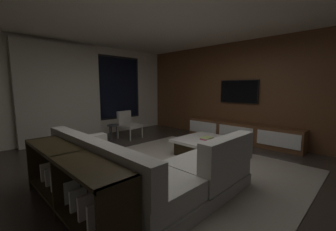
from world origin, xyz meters
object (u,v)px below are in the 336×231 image
object	(u,v)px
book_stack_on_coffee_table	(207,138)
coffee_table	(207,147)
sectional_couch	(141,172)
console_table_behind_couch	(70,180)
mounted_tv	(239,92)
accent_chair_near_window	(128,123)
media_console	(241,133)
side_stool	(113,128)

from	to	relation	value
book_stack_on_coffee_table	coffee_table	bearing A→B (deg)	58.23
sectional_couch	console_table_behind_couch	world-z (taller)	sectional_couch
book_stack_on_coffee_table	console_table_behind_couch	world-z (taller)	console_table_behind_couch
mounted_tv	console_table_behind_couch	world-z (taller)	mounted_tv
sectional_couch	accent_chair_near_window	distance (m)	3.31
accent_chair_near_window	media_console	world-z (taller)	accent_chair_near_window
side_stool	mounted_tv	distance (m)	3.58
side_stool	media_console	distance (m)	3.45
sectional_couch	console_table_behind_couch	distance (m)	0.93
coffee_table	console_table_behind_couch	distance (m)	2.91
coffee_table	book_stack_on_coffee_table	xyz separation A→B (m)	(-0.01, -0.02, 0.20)
coffee_table	book_stack_on_coffee_table	size ratio (longest dim) A/B	4.15
coffee_table	accent_chair_near_window	world-z (taller)	accent_chair_near_window
media_console	sectional_couch	bearing A→B (deg)	-175.90
coffee_table	media_console	xyz separation A→B (m)	(1.59, -0.00, 0.06)
book_stack_on_coffee_table	accent_chair_near_window	distance (m)	2.59
book_stack_on_coffee_table	accent_chair_near_window	xyz separation A→B (m)	(-0.24, 2.58, 0.05)
sectional_couch	side_stool	world-z (taller)	sectional_couch
coffee_table	mounted_tv	bearing A→B (deg)	6.24
book_stack_on_coffee_table	sectional_couch	bearing A→B (deg)	-173.05
accent_chair_near_window	mounted_tv	xyz separation A→B (m)	(2.03, -2.36, 0.92)
sectional_couch	coffee_table	distance (m)	2.01
accent_chair_near_window	media_console	distance (m)	3.16
sectional_couch	mounted_tv	bearing A→B (deg)	6.89
accent_chair_near_window	side_stool	distance (m)	0.53
coffee_table	accent_chair_near_window	xyz separation A→B (m)	(-0.26, 2.56, 0.25)
side_stool	console_table_behind_couch	distance (m)	3.38
book_stack_on_coffee_table	media_console	world-z (taller)	media_console
media_console	console_table_behind_couch	distance (m)	4.50
mounted_tv	console_table_behind_couch	bearing A→B (deg)	-176.02
side_stool	sectional_couch	bearing A→B (deg)	-113.62
sectional_couch	console_table_behind_couch	bearing A→B (deg)	171.90
coffee_table	accent_chair_near_window	size ratio (longest dim) A/B	1.49
accent_chair_near_window	mounted_tv	size ratio (longest dim) A/B	0.72
mounted_tv	console_table_behind_couch	size ratio (longest dim) A/B	0.52
media_console	book_stack_on_coffee_table	bearing A→B (deg)	-179.45
console_table_behind_couch	media_console	bearing A→B (deg)	1.61
coffee_table	side_stool	xyz separation A→B (m)	(-0.78, 2.50, 0.19)
coffee_table	book_stack_on_coffee_table	world-z (taller)	book_stack_on_coffee_table
book_stack_on_coffee_table	mounted_tv	distance (m)	2.04
accent_chair_near_window	console_table_behind_couch	world-z (taller)	accent_chair_near_window
sectional_couch	console_table_behind_couch	xyz separation A→B (m)	(-0.91, 0.13, 0.13)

